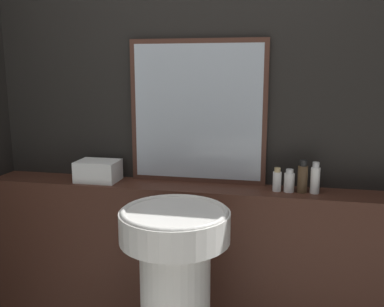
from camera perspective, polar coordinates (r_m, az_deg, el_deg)
name	(u,v)px	position (r m, az deg, el deg)	size (l,w,h in m)	color
wall_back	(204,119)	(2.31, 1.65, 4.65)	(8.00, 0.06, 2.50)	black
vanity_counter	(199,267)	(2.40, 0.90, -14.94)	(2.33, 0.23, 0.91)	#422319
pedestal_sink	(175,295)	(1.96, -2.24, -18.34)	(0.47, 0.47, 0.94)	silver
mirror	(198,112)	(2.27, 0.76, 5.51)	(0.73, 0.03, 0.76)	#47281E
towel_stack	(98,171)	(2.40, -12.40, -2.27)	(0.22, 0.17, 0.11)	white
shampoo_bottle	(277,180)	(2.19, 11.27, -3.53)	(0.04, 0.04, 0.12)	white
conditioner_bottle	(289,181)	(2.19, 12.84, -3.64)	(0.05, 0.05, 0.12)	white
lotion_bottle	(303,178)	(2.18, 14.52, -3.13)	(0.05, 0.05, 0.16)	#4C3823
body_wash_bottle	(315,179)	(2.19, 16.10, -3.28)	(0.05, 0.05, 0.16)	white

